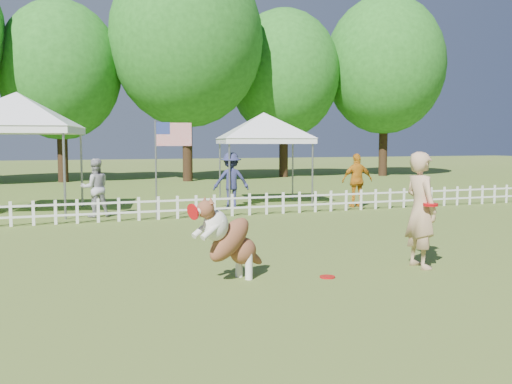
# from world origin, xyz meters

# --- Properties ---
(ground) EXTENTS (120.00, 120.00, 0.00)m
(ground) POSITION_xyz_m (0.00, 0.00, 0.00)
(ground) COLOR #46641F
(ground) RESTS_ON ground
(picket_fence) EXTENTS (22.00, 0.08, 0.60)m
(picket_fence) POSITION_xyz_m (0.00, 7.00, 0.30)
(picket_fence) COLOR white
(picket_fence) RESTS_ON ground
(handler) EXTENTS (0.46, 0.69, 1.84)m
(handler) POSITION_xyz_m (1.55, -0.06, 0.92)
(handler) COLOR tan
(handler) RESTS_ON ground
(dog) EXTENTS (1.24, 0.81, 1.22)m
(dog) POSITION_xyz_m (-1.55, 0.14, 0.61)
(dog) COLOR brown
(dog) RESTS_ON ground
(frisbee_on_turf) EXTENTS (0.27, 0.27, 0.02)m
(frisbee_on_turf) POSITION_xyz_m (-0.15, -0.16, 0.01)
(frisbee_on_turf) COLOR red
(frisbee_on_turf) RESTS_ON ground
(canopy_tent_left) EXTENTS (3.79, 3.79, 3.30)m
(canopy_tent_left) POSITION_xyz_m (-4.61, 9.66, 1.65)
(canopy_tent_left) COLOR white
(canopy_tent_left) RESTS_ON ground
(canopy_tent_right) EXTENTS (3.26, 3.26, 2.88)m
(canopy_tent_right) POSITION_xyz_m (2.72, 9.67, 1.44)
(canopy_tent_right) COLOR white
(canopy_tent_right) RESTS_ON ground
(flag_pole) EXTENTS (0.98, 0.25, 2.55)m
(flag_pole) POSITION_xyz_m (-1.29, 7.01, 1.27)
(flag_pole) COLOR gray
(flag_pole) RESTS_ON ground
(spectator_a) EXTENTS (0.82, 0.67, 1.56)m
(spectator_a) POSITION_xyz_m (-2.71, 8.10, 0.78)
(spectator_a) COLOR #A6A4AA
(spectator_a) RESTS_ON ground
(spectator_b) EXTENTS (1.18, 0.81, 1.68)m
(spectator_b) POSITION_xyz_m (1.34, 8.88, 0.84)
(spectator_b) COLOR navy
(spectator_b) RESTS_ON ground
(spectator_c) EXTENTS (1.01, 0.54, 1.65)m
(spectator_c) POSITION_xyz_m (5.03, 7.70, 0.82)
(spectator_c) COLOR orange
(spectator_c) RESTS_ON ground
(tree_center_left) EXTENTS (6.00, 6.00, 9.80)m
(tree_center_left) POSITION_xyz_m (-3.00, 22.50, 4.90)
(tree_center_left) COLOR #22611B
(tree_center_left) RESTS_ON ground
(tree_center_right) EXTENTS (7.60, 7.60, 12.60)m
(tree_center_right) POSITION_xyz_m (3.00, 21.00, 6.30)
(tree_center_right) COLOR #22611B
(tree_center_right) RESTS_ON ground
(tree_right) EXTENTS (6.20, 6.20, 10.40)m
(tree_right) POSITION_xyz_m (9.00, 22.50, 5.20)
(tree_right) COLOR #22611B
(tree_right) RESTS_ON ground
(tree_far_right) EXTENTS (7.00, 7.00, 11.40)m
(tree_far_right) POSITION_xyz_m (15.00, 21.50, 5.70)
(tree_far_right) COLOR #22611B
(tree_far_right) RESTS_ON ground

